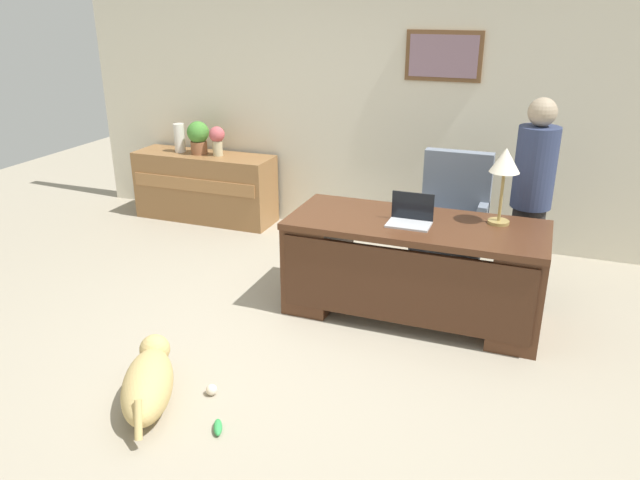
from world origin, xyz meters
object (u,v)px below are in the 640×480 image
(desk_lamp, at_px, (505,165))
(person_standing, at_px, (531,199))
(desk, at_px, (413,266))
(vase_with_flowers, at_px, (217,138))
(vase_empty, at_px, (179,138))
(dog_toy_ball, at_px, (212,390))
(potted_plant, at_px, (198,136))
(dog_toy_plush, at_px, (218,427))
(credenza, at_px, (205,187))
(armchair, at_px, (451,223))
(dog_lying, at_px, (149,382))
(laptop, at_px, (411,216))

(desk_lamp, bearing_deg, person_standing, 65.54)
(desk_lamp, bearing_deg, desk, -159.34)
(desk, bearing_deg, vase_with_flowers, 150.09)
(vase_empty, relative_size, dog_toy_ball, 4.34)
(potted_plant, relative_size, dog_toy_plush, 2.49)
(desk_lamp, height_order, dog_toy_ball, desk_lamp)
(person_standing, height_order, dog_toy_ball, person_standing)
(desk, distance_m, dog_toy_ball, 1.81)
(desk, relative_size, credenza, 1.22)
(armchair, height_order, person_standing, person_standing)
(person_standing, height_order, vase_empty, person_standing)
(armchair, bearing_deg, credenza, 169.43)
(dog_lying, xyz_separation_m, vase_empty, (-1.73, 3.14, 0.76))
(person_standing, bearing_deg, vase_with_flowers, 166.71)
(potted_plant, bearing_deg, person_standing, -12.44)
(laptop, bearing_deg, person_standing, 39.59)
(laptop, distance_m, vase_empty, 3.29)
(desk_lamp, bearing_deg, dog_toy_plush, -123.32)
(laptop, relative_size, vase_empty, 1.01)
(desk, relative_size, dog_toy_ball, 26.71)
(dog_toy_ball, distance_m, dog_toy_plush, 0.36)
(armchair, relative_size, dog_lying, 1.37)
(desk, height_order, armchair, armchair)
(desk, xyz_separation_m, dog_lying, (-1.26, -1.69, -0.27))
(credenza, bearing_deg, desk, -28.10)
(desk, relative_size, person_standing, 1.17)
(person_standing, distance_m, laptop, 1.07)
(dog_lying, relative_size, vase_empty, 2.54)
(vase_with_flowers, relative_size, dog_toy_plush, 2.21)
(credenza, bearing_deg, dog_toy_plush, -58.61)
(dog_toy_ball, bearing_deg, dog_toy_plush, -54.25)
(vase_with_flowers, distance_m, potted_plant, 0.23)
(armchair, relative_size, vase_empty, 3.49)
(desk, distance_m, armchair, 0.93)
(dog_toy_plush, bearing_deg, vase_with_flowers, 118.83)
(dog_lying, xyz_separation_m, potted_plant, (-1.48, 3.14, 0.80))
(laptop, height_order, desk_lamp, desk_lamp)
(desk, relative_size, vase_with_flowers, 6.10)
(dog_lying, distance_m, dog_toy_ball, 0.39)
(desk, bearing_deg, vase_empty, 154.21)
(potted_plant, bearing_deg, dog_lying, -64.70)
(desk, relative_size, vase_empty, 6.15)
(desk, relative_size, armchair, 1.76)
(armchair, height_order, vase_with_flowers, armchair)
(armchair, distance_m, dog_lying, 2.98)
(person_standing, xyz_separation_m, dog_lying, (-2.05, -2.36, -0.70))
(laptop, xyz_separation_m, dog_toy_ball, (-0.91, -1.47, -0.80))
(laptop, bearing_deg, armchair, 79.14)
(desk, height_order, dog_lying, desk)
(vase_with_flowers, xyz_separation_m, dog_toy_plush, (1.78, -3.23, -0.92))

